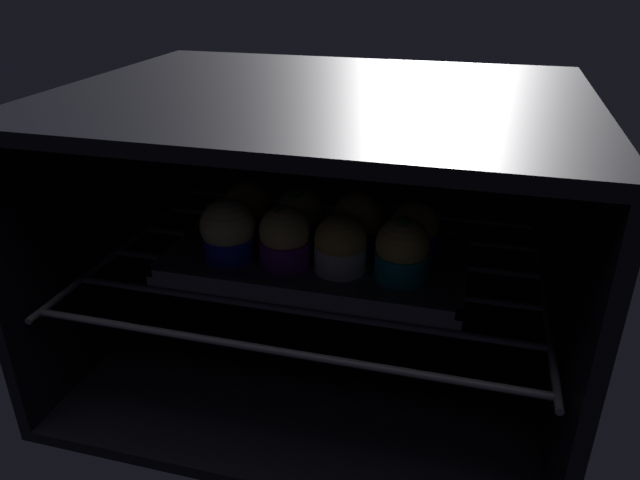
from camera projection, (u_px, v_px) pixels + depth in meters
oven_cavity at (329, 226)px, 78.49cm from camera, size 59.00×47.00×37.00cm
oven_rack at (321, 264)px, 76.27cm from camera, size 54.80×42.00×0.80cm
baking_tray at (320, 258)px, 75.45cm from camera, size 36.25×21.83×2.20cm
muffin_row0_col0 at (228, 232)px, 72.86cm from camera, size 6.77×6.77×7.69cm
muffin_row0_col1 at (285, 238)px, 71.28cm from camera, size 6.18×6.18×7.50cm
muffin_row0_col2 at (340, 246)px, 70.21cm from camera, size 6.23×6.23×7.02cm
muffin_row0_col3 at (402, 251)px, 68.26cm from camera, size 6.19×6.19×7.84cm
muffin_row1_col0 at (248, 210)px, 79.82cm from camera, size 6.18×6.18×7.11cm
muffin_row1_col1 at (299, 216)px, 78.08cm from camera, size 6.18×6.18×7.39cm
muffin_row1_col2 at (358, 222)px, 76.18cm from camera, size 6.61×6.61×7.13cm
muffin_row1_col3 at (414, 231)px, 74.34cm from camera, size 6.18×6.18×6.78cm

